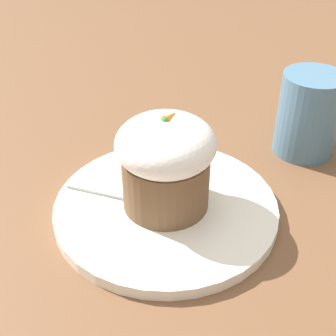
{
  "coord_description": "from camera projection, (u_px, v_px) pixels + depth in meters",
  "views": [
    {
      "loc": [
        -0.33,
        -0.21,
        0.34
      ],
      "look_at": [
        -0.0,
        -0.0,
        0.06
      ],
      "focal_mm": 50.0,
      "sensor_mm": 36.0,
      "label": 1
    }
  ],
  "objects": [
    {
      "name": "carrot_cake",
      "position": [
        168.0,
        163.0,
        0.48
      ],
      "size": [
        0.1,
        0.1,
        0.11
      ],
      "color": "brown",
      "rests_on": "dessert_plate"
    },
    {
      "name": "dessert_plate",
      "position": [
        166.0,
        208.0,
        0.52
      ],
      "size": [
        0.24,
        0.24,
        0.01
      ],
      "color": "white",
      "rests_on": "ground_plane"
    },
    {
      "name": "spoon",
      "position": [
        132.0,
        197.0,
        0.52
      ],
      "size": [
        0.04,
        0.12,
        0.01
      ],
      "color": "#B7B7BC",
      "rests_on": "dessert_plate"
    },
    {
      "name": "ground_plane",
      "position": [
        166.0,
        212.0,
        0.52
      ],
      "size": [
        4.0,
        4.0,
        0.0
      ],
      "primitive_type": "plane",
      "color": "brown"
    },
    {
      "name": "coffee_cup",
      "position": [
        309.0,
        114.0,
        0.59
      ],
      "size": [
        0.11,
        0.08,
        0.11
      ],
      "color": "teal",
      "rests_on": "ground_plane"
    }
  ]
}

